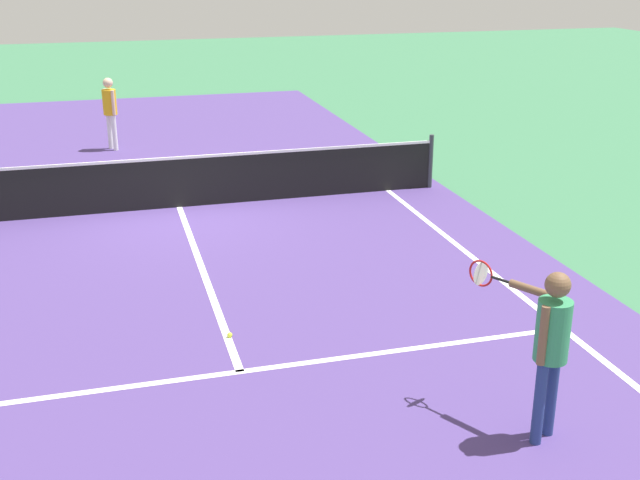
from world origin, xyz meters
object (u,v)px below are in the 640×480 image
at_px(player_near, 549,336).
at_px(player_far, 110,106).
at_px(net, 178,182).
at_px(tennis_ball_mid_court, 230,335).

xyz_separation_m(player_near, player_far, (-3.62, 13.49, -0.05)).
height_order(net, player_near, player_near).
bearing_deg(net, player_near, -72.92).
bearing_deg(net, player_far, 101.46).
xyz_separation_m(net, player_far, (-1.02, 5.04, 0.55)).
distance_m(player_far, tennis_ball_mid_court, 10.66).
xyz_separation_m(net, player_near, (2.59, -8.44, 0.60)).
height_order(player_near, player_far, player_near).
relative_size(net, tennis_ball_mid_court, 152.74).
bearing_deg(player_near, tennis_ball_mid_court, 131.26).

